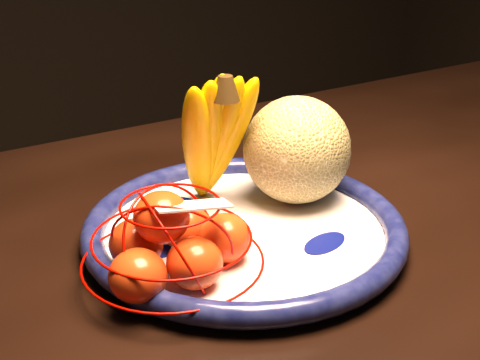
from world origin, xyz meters
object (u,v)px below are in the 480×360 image
cantaloupe (297,150)px  banana_bunch (212,134)px  dining_table (440,274)px  fruit_bowl (244,229)px  mandarin_bag (174,244)px

cantaloupe → banana_bunch: size_ratio=0.71×
dining_table → fruit_bowl: (-0.25, 0.06, 0.10)m
banana_bunch → mandarin_bag: banana_bunch is taller
banana_bunch → fruit_bowl: bearing=-88.2°
fruit_bowl → banana_bunch: bearing=91.8°
cantaloupe → mandarin_bag: (-0.19, -0.08, -0.03)m
banana_bunch → mandarin_bag: 0.16m
dining_table → fruit_bowl: size_ratio=4.62×
dining_table → banana_bunch: 0.34m
fruit_bowl → dining_table: bearing=-13.9°
fruit_bowl → cantaloupe: bearing=22.6°
dining_table → banana_bunch: size_ratio=9.20×
dining_table → mandarin_bag: bearing=174.3°
dining_table → mandarin_bag: 0.37m
cantaloupe → mandarin_bag: cantaloupe is taller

